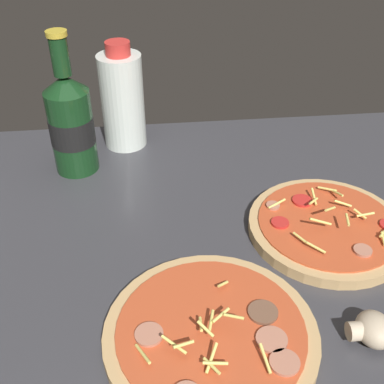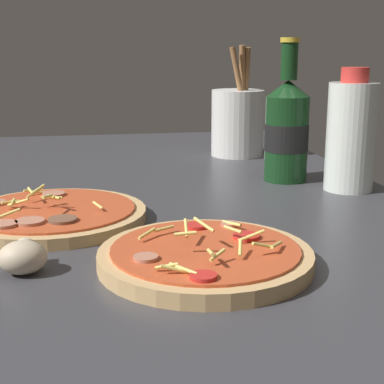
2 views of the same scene
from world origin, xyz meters
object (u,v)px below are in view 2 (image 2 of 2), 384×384
at_px(beer_bottle, 287,129).
at_px(oil_bottle, 351,135).
at_px(pizza_far, 205,256).
at_px(mushroom_left, 23,257).
at_px(pizza_near, 52,215).
at_px(utensil_crock, 238,122).

xyz_separation_m(beer_bottle, oil_bottle, (0.08, 0.08, 0.00)).
height_order(pizza_far, oil_bottle, oil_bottle).
distance_m(beer_bottle, oil_bottle, 0.12).
xyz_separation_m(pizza_far, mushroom_left, (-0.01, -0.19, 0.01)).
relative_size(pizza_near, utensil_crock, 1.08).
bearing_deg(beer_bottle, mushroom_left, -47.96).
height_order(pizza_far, beer_bottle, beer_bottle).
relative_size(oil_bottle, mushroom_left, 3.75).
distance_m(oil_bottle, utensil_crock, 0.35).
xyz_separation_m(beer_bottle, utensil_crock, (-0.25, -0.02, -0.02)).
distance_m(beer_bottle, mushroom_left, 0.55).
relative_size(beer_bottle, utensil_crock, 1.05).
bearing_deg(utensil_crock, oil_bottle, 16.82).
bearing_deg(pizza_near, oil_bottle, 102.05).
relative_size(pizza_near, pizza_far, 1.08).
height_order(pizza_near, beer_bottle, beer_bottle).
bearing_deg(pizza_near, pizza_far, 40.96).
height_order(pizza_far, mushroom_left, pizza_far).
xyz_separation_m(pizza_far, utensil_crock, (-0.63, 0.20, 0.06)).
distance_m(mushroom_left, utensil_crock, 0.73).
bearing_deg(utensil_crock, pizza_far, -17.23).
relative_size(pizza_far, utensil_crock, 1.00).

